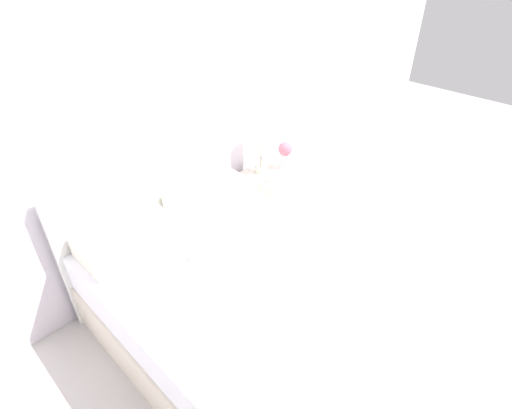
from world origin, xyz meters
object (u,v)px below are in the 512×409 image
Objects in this scene: nightstand at (272,201)px; flower_vase at (285,153)px; table_lamp at (261,144)px; teacup at (275,179)px; bed at (241,304)px.

nightstand is 0.46m from flower_vase.
table_lamp reaches higher than flower_vase.
flower_vase reaches higher than teacup.
flower_vase is at bearing 30.02° from bed.
nightstand is 2.39× the size of flower_vase.
bed is 1.37m from table_lamp.
bed is 1.43m from flower_vase.
bed is 5.40× the size of table_lamp.
teacup is (-0.10, -0.12, 0.32)m from nightstand.
flower_vase is at bearing -27.00° from table_lamp.
bed is 1.25m from nightstand.
table_lamp is 1.51× the size of flower_vase.
bed is at bearing -141.63° from table_lamp.
flower_vase reaches higher than nightstand.
teacup is (0.95, 0.58, 0.28)m from bed.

